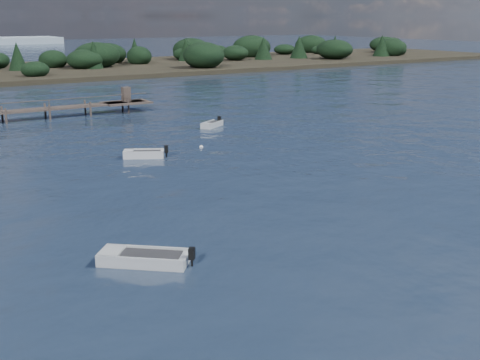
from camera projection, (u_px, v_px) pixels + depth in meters
ground at (58, 102)px, 73.99m from camera, size 400.00×400.00×0.00m
tender_far_white at (144, 155)px, 44.76m from camera, size 3.25×2.45×1.13m
tender_far_grey_b at (212, 125)px, 57.13m from camera, size 2.90×2.31×1.03m
dinghy_mid_grey at (144, 260)px, 25.59m from camera, size 3.79×3.56×1.04m
buoy_c at (150, 254)px, 26.67m from camera, size 0.32×0.32×0.32m
buoy_e at (201, 147)px, 48.35m from camera, size 0.32×0.32×0.32m
far_headland at (123, 59)px, 118.97m from camera, size 190.00×40.00×5.80m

